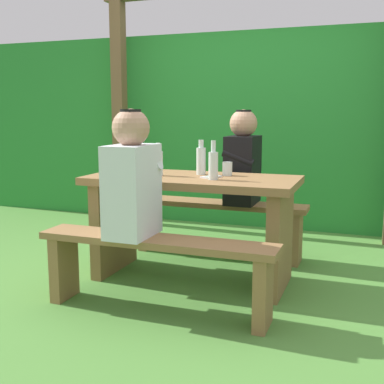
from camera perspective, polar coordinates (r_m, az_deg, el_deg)
name	(u,v)px	position (r m, az deg, el deg)	size (l,w,h in m)	color
ground_plane	(192,279)	(3.43, 0.00, -10.07)	(12.00, 12.00, 0.00)	#4E8938
hedge_backdrop	(260,130)	(5.23, 7.88, 7.23)	(6.40, 0.80, 1.91)	#278130
pergola_post_left	(120,115)	(5.09, -8.43, 8.86)	(0.12, 0.12, 2.21)	brown
picnic_table	(192,210)	(3.30, 0.00, -2.07)	(1.40, 0.64, 0.71)	olive
bench_near	(156,259)	(2.81, -4.24, -7.80)	(1.40, 0.24, 0.44)	olive
bench_far	(218,217)	(3.89, 3.03, -2.91)	(1.40, 0.24, 0.44)	olive
person_white_shirt	(132,178)	(2.77, -6.99, 1.59)	(0.25, 0.35, 0.72)	silver
person_black_coat	(243,161)	(3.77, 5.94, 3.66)	(0.25, 0.35, 0.72)	black
drinking_glass	(227,169)	(3.32, 4.14, 2.72)	(0.07, 0.07, 0.09)	silver
bottle_left	(213,164)	(3.10, 2.50, 3.27)	(0.06, 0.06, 0.25)	silver
bottle_right	(201,160)	(3.36, 1.06, 3.78)	(0.06, 0.06, 0.24)	silver
bottle_center	(158,162)	(3.31, -3.96, 3.49)	(0.06, 0.06, 0.22)	silver
cell_phone	(211,177)	(3.21, 2.25, 1.78)	(0.07, 0.14, 0.01)	silver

